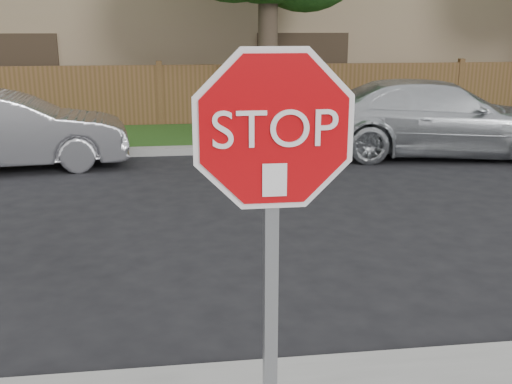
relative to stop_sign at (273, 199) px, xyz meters
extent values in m
plane|color=black|center=(-0.82, 1.48, -1.83)|extent=(90.00, 90.00, 0.00)
cube|color=gray|center=(-0.82, 9.63, -1.75)|extent=(70.00, 0.30, 0.15)
cube|color=#1E4714|center=(-0.82, 11.28, -1.77)|extent=(70.00, 3.00, 0.12)
cube|color=brown|center=(-0.82, 12.88, -1.03)|extent=(70.00, 0.12, 1.60)
cube|color=#937C5B|center=(-0.82, 18.48, 1.17)|extent=(34.00, 8.00, 6.00)
cylinder|color=#382B21|center=(1.68, 11.18, 0.13)|extent=(0.44, 0.44, 3.92)
cube|color=gray|center=(0.00, 0.05, -0.58)|extent=(0.06, 0.06, 2.30)
cylinder|color=white|center=(0.00, -0.02, 0.32)|extent=(1.01, 0.02, 1.01)
cylinder|color=#B3060B|center=(0.00, -0.03, 0.32)|extent=(0.93, 0.02, 0.93)
cube|color=white|center=(0.00, -0.05, 0.10)|extent=(0.11, 0.00, 0.15)
imported|color=#B4B4B9|center=(-3.49, 8.76, -1.12)|extent=(4.42, 1.96, 1.41)
imported|color=silver|center=(4.80, 8.88, -1.07)|extent=(5.47, 2.87, 1.51)
camera|label=1|loc=(-0.42, -2.58, 0.77)|focal=42.00mm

